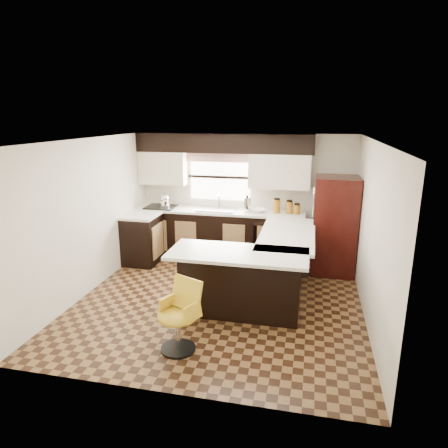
% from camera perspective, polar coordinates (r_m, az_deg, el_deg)
% --- Properties ---
extents(floor, '(4.40, 4.40, 0.00)m').
position_cam_1_polar(floor, '(6.24, -0.57, -10.70)').
color(floor, '#49301A').
rests_on(floor, ground).
extents(ceiling, '(4.40, 4.40, 0.00)m').
position_cam_1_polar(ceiling, '(5.61, -0.64, 11.88)').
color(ceiling, silver).
rests_on(ceiling, wall_back).
extents(wall_back, '(4.40, 0.00, 4.40)m').
position_cam_1_polar(wall_back, '(7.91, 3.00, 4.11)').
color(wall_back, beige).
rests_on(wall_back, floor).
extents(wall_front, '(4.40, 0.00, 4.40)m').
position_cam_1_polar(wall_front, '(3.82, -8.16, -8.58)').
color(wall_front, beige).
rests_on(wall_front, floor).
extents(wall_left, '(0.00, 4.40, 4.40)m').
position_cam_1_polar(wall_left, '(6.60, -18.67, 1.03)').
color(wall_left, beige).
rests_on(wall_left, floor).
extents(wall_right, '(0.00, 4.40, 4.40)m').
position_cam_1_polar(wall_right, '(5.73, 20.31, -1.21)').
color(wall_right, beige).
rests_on(wall_right, floor).
extents(base_cab_back, '(3.30, 0.60, 0.90)m').
position_cam_1_polar(base_cab_back, '(7.90, -0.66, -1.50)').
color(base_cab_back, black).
rests_on(base_cab_back, floor).
extents(base_cab_left, '(0.60, 0.70, 0.90)m').
position_cam_1_polar(base_cab_left, '(7.72, -11.58, -2.21)').
color(base_cab_left, black).
rests_on(base_cab_left, floor).
extents(counter_back, '(3.30, 0.60, 0.04)m').
position_cam_1_polar(counter_back, '(7.77, -0.67, 1.83)').
color(counter_back, silver).
rests_on(counter_back, base_cab_back).
extents(counter_left, '(0.60, 0.70, 0.04)m').
position_cam_1_polar(counter_left, '(7.60, -11.77, 1.19)').
color(counter_left, silver).
rests_on(counter_left, base_cab_left).
extents(soffit, '(3.40, 0.35, 0.36)m').
position_cam_1_polar(soffit, '(7.68, -0.11, 11.48)').
color(soffit, black).
rests_on(soffit, wall_back).
extents(upper_cab_left, '(0.94, 0.35, 0.64)m').
position_cam_1_polar(upper_cab_left, '(8.09, -8.66, 7.94)').
color(upper_cab_left, beige).
rests_on(upper_cab_left, wall_back).
extents(upper_cab_right, '(1.14, 0.35, 0.64)m').
position_cam_1_polar(upper_cab_right, '(7.58, 7.96, 7.47)').
color(upper_cab_right, beige).
rests_on(upper_cab_right, wall_back).
extents(window_pane, '(1.20, 0.02, 0.90)m').
position_cam_1_polar(window_pane, '(7.93, -0.58, 6.73)').
color(window_pane, white).
rests_on(window_pane, wall_back).
extents(valance, '(1.30, 0.06, 0.18)m').
position_cam_1_polar(valance, '(7.84, -0.65, 9.50)').
color(valance, '#D19B93').
rests_on(valance, wall_back).
extents(sink, '(0.75, 0.45, 0.03)m').
position_cam_1_polar(sink, '(7.76, -1.06, 2.09)').
color(sink, '#B2B2B7').
rests_on(sink, counter_back).
extents(dishwasher, '(0.58, 0.03, 0.78)m').
position_cam_1_polar(dishwasher, '(7.48, 6.34, -2.74)').
color(dishwasher, black).
rests_on(dishwasher, floor).
extents(cooktop, '(0.58, 0.50, 0.02)m').
position_cam_1_polar(cooktop, '(8.10, -9.01, 2.44)').
color(cooktop, black).
rests_on(cooktop, counter_back).
extents(peninsula_long, '(0.60, 1.95, 0.90)m').
position_cam_1_polar(peninsula_long, '(6.51, 8.45, -5.41)').
color(peninsula_long, black).
rests_on(peninsula_long, floor).
extents(peninsula_return, '(1.65, 0.60, 0.90)m').
position_cam_1_polar(peninsula_return, '(5.67, 2.34, -8.48)').
color(peninsula_return, black).
rests_on(peninsula_return, floor).
extents(counter_pen_long, '(0.84, 1.95, 0.04)m').
position_cam_1_polar(counter_pen_long, '(6.36, 9.06, -1.45)').
color(counter_pen_long, silver).
rests_on(counter_pen_long, peninsula_long).
extents(counter_pen_return, '(1.89, 0.84, 0.04)m').
position_cam_1_polar(counter_pen_return, '(5.42, 2.02, -4.27)').
color(counter_pen_return, silver).
rests_on(counter_pen_return, peninsula_return).
extents(refrigerator, '(0.74, 0.71, 1.72)m').
position_cam_1_polar(refrigerator, '(7.25, 15.51, -0.23)').
color(refrigerator, black).
rests_on(refrigerator, floor).
extents(bar_chair, '(0.61, 0.61, 0.87)m').
position_cam_1_polar(bar_chair, '(4.86, -6.69, -13.08)').
color(bar_chair, gold).
rests_on(bar_chair, floor).
extents(kettle, '(0.21, 0.21, 0.28)m').
position_cam_1_polar(kettle, '(8.03, -8.47, 3.47)').
color(kettle, silver).
rests_on(kettle, cooktop).
extents(percolator, '(0.15, 0.15, 0.28)m').
position_cam_1_polar(percolator, '(7.63, 3.31, 2.81)').
color(percolator, silver).
rests_on(percolator, counter_back).
extents(mixing_bowl, '(0.35, 0.35, 0.07)m').
position_cam_1_polar(mixing_bowl, '(7.63, 4.79, 1.95)').
color(mixing_bowl, white).
rests_on(mixing_bowl, counter_back).
extents(canister_large, '(0.13, 0.13, 0.25)m').
position_cam_1_polar(canister_large, '(7.59, 7.54, 2.53)').
color(canister_large, '#8D5C14').
rests_on(canister_large, counter_back).
extents(canister_med, '(0.13, 0.13, 0.23)m').
position_cam_1_polar(canister_med, '(7.58, 9.30, 2.33)').
color(canister_med, '#8D5C14').
rests_on(canister_med, counter_back).
extents(canister_small, '(0.13, 0.13, 0.17)m').
position_cam_1_polar(canister_small, '(7.58, 10.35, 2.07)').
color(canister_small, '#8D5C14').
rests_on(canister_small, counter_back).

